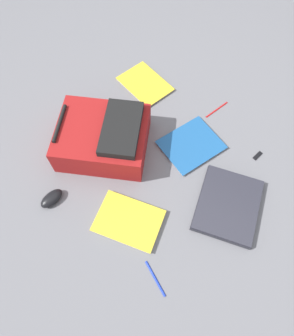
% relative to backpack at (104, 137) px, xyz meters
% --- Properties ---
extents(ground_plane, '(3.32, 3.32, 0.00)m').
position_rel_backpack_xyz_m(ground_plane, '(0.27, 0.05, -0.08)').
color(ground_plane, slate).
extents(backpack, '(0.51, 0.49, 0.18)m').
position_rel_backpack_xyz_m(backpack, '(0.00, 0.00, 0.00)').
color(backpack, maroon).
rests_on(backpack, ground_plane).
extents(laptop, '(0.34, 0.37, 0.03)m').
position_rel_backpack_xyz_m(laptop, '(0.61, 0.10, -0.06)').
color(laptop, '#24242C').
rests_on(laptop, ground_plane).
extents(book_comic, '(0.31, 0.26, 0.02)m').
position_rel_backpack_xyz_m(book_comic, '(0.32, -0.22, -0.07)').
color(book_comic, silver).
rests_on(book_comic, ground_plane).
extents(book_manual, '(0.29, 0.24, 0.01)m').
position_rel_backpack_xyz_m(book_manual, '(-0.09, 0.41, -0.07)').
color(book_manual, silver).
rests_on(book_manual, ground_plane).
extents(book_red, '(0.29, 0.32, 0.01)m').
position_rel_backpack_xyz_m(book_red, '(0.31, 0.25, -0.07)').
color(book_red, silver).
rests_on(book_red, ground_plane).
extents(computer_mouse, '(0.07, 0.11, 0.04)m').
position_rel_backpack_xyz_m(computer_mouse, '(0.00, -0.35, -0.06)').
color(computer_mouse, black).
rests_on(computer_mouse, ground_plane).
extents(pen_black, '(0.14, 0.06, 0.01)m').
position_rel_backpack_xyz_m(pen_black, '(0.55, -0.32, -0.07)').
color(pen_black, '#1933B2').
rests_on(pen_black, ground_plane).
extents(pen_blue, '(0.04, 0.15, 0.01)m').
position_rel_backpack_xyz_m(pen_blue, '(0.29, 0.51, -0.07)').
color(pen_blue, red).
rests_on(pen_blue, ground_plane).
extents(usb_stick, '(0.02, 0.06, 0.01)m').
position_rel_backpack_xyz_m(usb_stick, '(0.59, 0.40, -0.07)').
color(usb_stick, black).
rests_on(usb_stick, ground_plane).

